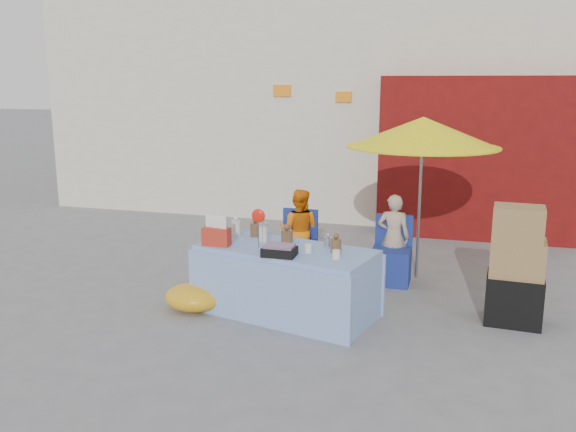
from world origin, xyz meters
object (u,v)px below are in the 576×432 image
(vendor_orange, at_px, (299,231))
(vendor_beige, at_px, (393,237))
(market_table, at_px, (285,280))
(umbrella, at_px, (423,133))
(chair_right, at_px, (391,263))
(box_stack, at_px, (516,270))
(chair_left, at_px, (296,256))

(vendor_orange, bearing_deg, vendor_beige, 179.90)
(market_table, height_order, umbrella, umbrella)
(vendor_orange, distance_m, vendor_beige, 1.25)
(market_table, distance_m, chair_right, 1.71)
(vendor_beige, distance_m, box_stack, 1.78)
(chair_right, relative_size, vendor_beige, 0.76)
(chair_right, xyz_separation_m, umbrella, (0.30, 0.28, 1.64))
(chair_right, height_order, umbrella, umbrella)
(chair_right, xyz_separation_m, vendor_beige, (0.00, 0.13, 0.31))
(umbrella, height_order, box_stack, umbrella)
(chair_left, height_order, vendor_beige, vendor_beige)
(chair_left, distance_m, vendor_orange, 0.34)
(chair_right, height_order, vendor_beige, vendor_beige)
(chair_left, height_order, box_stack, box_stack)
(market_table, relative_size, vendor_orange, 1.88)
(chair_left, distance_m, umbrella, 2.27)
(market_table, distance_m, chair_left, 1.41)
(market_table, xyz_separation_m, vendor_orange, (-0.24, 1.51, 0.18))
(vendor_beige, xyz_separation_m, box_stack, (1.40, -1.10, 0.02))
(chair_right, relative_size, box_stack, 0.67)
(chair_left, xyz_separation_m, box_stack, (2.65, -0.96, 0.33))
(market_table, xyz_separation_m, box_stack, (2.41, 0.42, 0.20))
(chair_right, height_order, box_stack, box_stack)
(vendor_orange, xyz_separation_m, box_stack, (2.65, -1.10, 0.02))
(chair_left, xyz_separation_m, vendor_beige, (1.25, 0.13, 0.31))
(market_table, distance_m, box_stack, 2.45)
(chair_left, distance_m, box_stack, 2.84)
(chair_right, bearing_deg, vendor_orange, 173.77)
(chair_left, bearing_deg, vendor_beige, 6.03)
(vendor_beige, bearing_deg, chair_left, 6.03)
(market_table, height_order, vendor_orange, market_table)
(market_table, relative_size, chair_left, 2.50)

